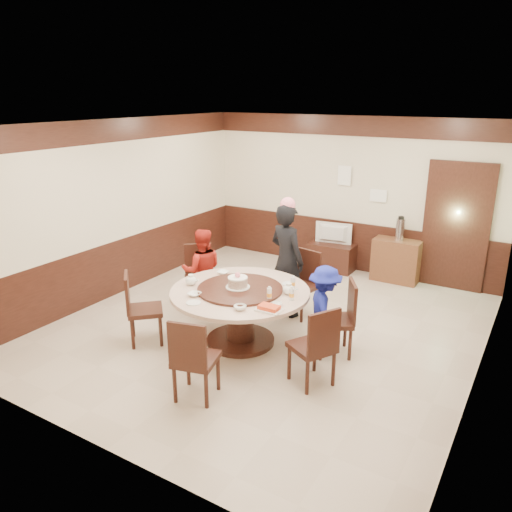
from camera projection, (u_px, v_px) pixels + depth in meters
The scene contains 30 objects.
room at pixel (269, 255), 6.77m from camera, with size 6.00×6.04×2.84m.
banquet_table at pixel (240, 305), 6.51m from camera, with size 1.81×1.81×0.78m.
chair_0 at pixel (336, 331), 6.30m from camera, with size 0.61×0.60×0.97m.
chair_1 at pixel (301, 295), 7.42m from camera, with size 0.52×0.53×0.97m.
chair_2 at pixel (200, 288), 7.69m from camera, with size 0.62×0.62×0.97m.
chair_3 at pixel (144, 321), 6.60m from camera, with size 0.62×0.62×0.97m.
chair_4 at pixel (196, 372), 5.38m from camera, with size 0.54×0.55×0.97m.
chair_5 at pixel (313, 359), 5.64m from camera, with size 0.60×0.60×0.97m.
person_standing at pixel (287, 260), 7.30m from camera, with size 0.62×0.40×1.69m, color black.
person_red at pixel (202, 270), 7.49m from camera, with size 0.62×0.48×1.27m, color #A71F16.
person_blue at pixel (324, 309), 6.29m from camera, with size 0.74×0.43×1.14m, color navy.
birthday_cake at pixel (238, 282), 6.43m from camera, with size 0.31×0.31×0.21m.
teapot_left at pixel (191, 281), 6.59m from camera, with size 0.17×0.15×0.13m, color white.
teapot_right at pixel (289, 290), 6.29m from camera, with size 0.17×0.15×0.13m, color white.
bowl_0 at pixel (223, 272), 7.01m from camera, with size 0.16×0.16×0.04m, color white.
bowl_1 at pixel (240, 308), 5.86m from camera, with size 0.15×0.15×0.05m, color white.
bowl_2 at pixel (194, 294), 6.25m from camera, with size 0.16×0.16×0.04m, color white.
bowl_3 at pixel (277, 304), 5.96m from camera, with size 0.12×0.12×0.04m, color white.
saucer_near at pixel (194, 303), 6.03m from camera, with size 0.18×0.18×0.01m, color white.
saucer_far at pixel (289, 284), 6.63m from camera, with size 0.18×0.18×0.01m, color white.
shrimp_platter at pixel (269, 308), 5.83m from camera, with size 0.30×0.20×0.06m.
bottle_0 at pixel (269, 294), 6.10m from camera, with size 0.06×0.06×0.16m, color white.
bottle_1 at pixel (292, 294), 6.10m from camera, with size 0.06×0.06×0.16m, color white.
bottle_2 at pixel (293, 283), 6.46m from camera, with size 0.06×0.06×0.16m, color white.
tv_stand at pixel (331, 257), 9.35m from camera, with size 0.85×0.45×0.50m, color black.
television at pixel (333, 234), 9.21m from camera, with size 0.68×0.09×0.39m, color gray.
side_cabinet at pixel (396, 260), 8.74m from camera, with size 0.80×0.40×0.75m, color brown.
thermos at pixel (400, 229), 8.56m from camera, with size 0.15×0.15×0.38m, color silver.
notice_left at pixel (344, 176), 9.00m from camera, with size 0.25×0.00×0.35m, color white.
notice_right at pixel (378, 196), 8.78m from camera, with size 0.30×0.00×0.22m, color white.
Camera 1 is at (3.19, -5.58, 3.18)m, focal length 35.00 mm.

